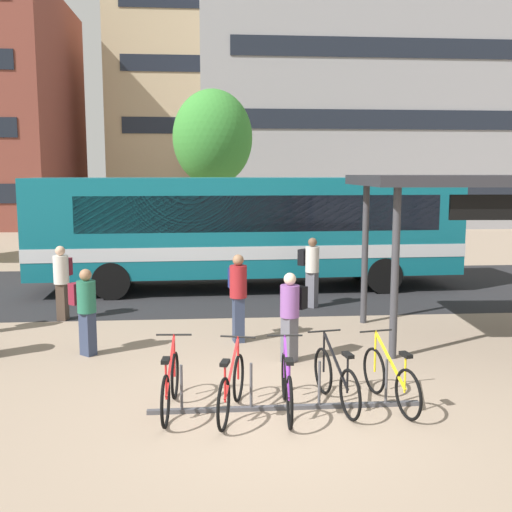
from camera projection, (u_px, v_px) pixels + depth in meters
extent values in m
plane|color=gray|center=(274.00, 414.00, 8.31)|extent=(200.00, 200.00, 0.00)
cube|color=#232326|center=(239.00, 288.00, 17.38)|extent=(80.00, 7.20, 0.01)
cube|color=#0F6070|center=(247.00, 225.00, 17.14)|extent=(12.07, 2.92, 2.70)
cube|color=silver|center=(247.00, 247.00, 17.23)|extent=(12.09, 2.94, 0.36)
cube|color=black|center=(50.00, 186.00, 16.38)|extent=(1.07, 2.33, 0.40)
cube|color=black|center=(31.00, 217.00, 16.44)|extent=(0.15, 2.19, 1.40)
cube|color=black|center=(262.00, 214.00, 15.89)|extent=(9.84, 0.37, 0.97)
cube|color=black|center=(253.00, 208.00, 18.34)|extent=(9.84, 0.37, 0.97)
cylinder|color=black|center=(111.00, 281.00, 15.78)|extent=(1.01, 0.33, 1.00)
cylinder|color=black|center=(121.00, 267.00, 18.05)|extent=(1.01, 0.33, 1.00)
cylinder|color=black|center=(384.00, 276.00, 16.60)|extent=(1.01, 0.33, 1.00)
cylinder|color=black|center=(360.00, 263.00, 18.87)|extent=(1.01, 0.33, 1.00)
cube|color=#47474C|center=(285.00, 407.00, 8.47)|extent=(3.90, 0.10, 0.06)
cylinder|color=#47474C|center=(182.00, 389.00, 8.30)|extent=(0.04, 0.04, 0.70)
cylinder|color=#47474C|center=(251.00, 387.00, 8.39)|extent=(0.04, 0.04, 0.70)
cylinder|color=#47474C|center=(319.00, 385.00, 8.47)|extent=(0.04, 0.04, 0.70)
cylinder|color=#47474C|center=(386.00, 383.00, 8.55)|extent=(0.04, 0.04, 0.70)
torus|color=black|center=(175.00, 375.00, 8.86)|extent=(0.09, 0.71, 0.70)
torus|color=black|center=(165.00, 401.00, 7.85)|extent=(0.09, 0.71, 0.70)
cube|color=red|center=(170.00, 366.00, 8.33)|extent=(0.09, 0.92, 0.58)
cylinder|color=red|center=(166.00, 380.00, 7.91)|extent=(0.03, 0.03, 0.55)
cube|color=black|center=(166.00, 360.00, 7.87)|extent=(0.11, 0.23, 0.05)
cylinder|color=red|center=(174.00, 355.00, 8.79)|extent=(0.03, 0.03, 0.65)
cylinder|color=black|center=(174.00, 335.00, 8.75)|extent=(0.52, 0.06, 0.03)
torus|color=black|center=(238.00, 378.00, 8.75)|extent=(0.21, 0.69, 0.70)
torus|color=black|center=(224.00, 404.00, 7.75)|extent=(0.21, 0.69, 0.70)
cube|color=red|center=(232.00, 368.00, 8.22)|extent=(0.25, 0.90, 0.58)
cylinder|color=red|center=(225.00, 382.00, 7.81)|extent=(0.04, 0.04, 0.55)
cube|color=black|center=(225.00, 363.00, 7.77)|extent=(0.15, 0.24, 0.05)
cylinder|color=red|center=(238.00, 358.00, 8.68)|extent=(0.04, 0.04, 0.65)
cylinder|color=black|center=(238.00, 337.00, 8.64)|extent=(0.51, 0.15, 0.03)
torus|color=black|center=(284.00, 376.00, 8.82)|extent=(0.08, 0.71, 0.70)
torus|color=black|center=(290.00, 403.00, 7.81)|extent=(0.08, 0.71, 0.70)
cube|color=#702893|center=(287.00, 367.00, 8.29)|extent=(0.08, 0.92, 0.58)
cylinder|color=#702893|center=(289.00, 381.00, 7.87)|extent=(0.03, 0.03, 0.55)
cube|color=black|center=(289.00, 361.00, 7.83)|extent=(0.11, 0.23, 0.05)
cylinder|color=#702893|center=(285.00, 356.00, 8.75)|extent=(0.03, 0.03, 0.65)
cylinder|color=black|center=(285.00, 335.00, 8.71)|extent=(0.52, 0.06, 0.03)
torus|color=black|center=(323.00, 371.00, 9.06)|extent=(0.16, 0.70, 0.70)
torus|color=black|center=(350.00, 395.00, 8.08)|extent=(0.16, 0.70, 0.70)
cube|color=black|center=(336.00, 361.00, 8.55)|extent=(0.19, 0.91, 0.58)
cylinder|color=black|center=(348.00, 374.00, 8.14)|extent=(0.03, 0.03, 0.55)
cube|color=black|center=(348.00, 355.00, 8.11)|extent=(0.14, 0.23, 0.05)
cylinder|color=black|center=(324.00, 351.00, 9.00)|extent=(0.04, 0.04, 0.65)
cylinder|color=black|center=(324.00, 331.00, 8.96)|extent=(0.52, 0.12, 0.03)
torus|color=black|center=(374.00, 371.00, 9.07)|extent=(0.18, 0.70, 0.70)
torus|color=black|center=(408.00, 394.00, 8.10)|extent=(0.18, 0.70, 0.70)
cube|color=yellow|center=(390.00, 360.00, 8.56)|extent=(0.20, 0.91, 0.58)
cylinder|color=yellow|center=(405.00, 373.00, 8.16)|extent=(0.04, 0.04, 0.55)
cube|color=black|center=(406.00, 355.00, 8.12)|extent=(0.14, 0.23, 0.05)
cylinder|color=yellow|center=(375.00, 351.00, 9.01)|extent=(0.04, 0.04, 0.65)
cylinder|color=black|center=(376.00, 331.00, 8.96)|extent=(0.52, 0.12, 0.03)
cylinder|color=#38383D|center=(395.00, 274.00, 10.62)|extent=(0.15, 0.15, 3.09)
cylinder|color=#38383D|center=(365.00, 254.00, 13.18)|extent=(0.15, 0.15, 3.09)
cube|color=#28282D|center=(504.00, 180.00, 11.74)|extent=(5.86, 3.68, 0.20)
cube|color=#565660|center=(289.00, 339.00, 10.56)|extent=(0.33, 0.33, 0.82)
cylinder|color=#7F4C93|center=(290.00, 301.00, 10.47)|extent=(0.48, 0.48, 0.57)
sphere|color=beige|center=(290.00, 279.00, 10.41)|extent=(0.22, 0.22, 0.22)
cube|color=black|center=(299.00, 297.00, 10.66)|extent=(0.33, 0.33, 0.40)
cube|color=#2D3851|center=(238.00, 320.00, 11.82)|extent=(0.24, 0.29, 0.90)
cylinder|color=maroon|center=(238.00, 282.00, 11.71)|extent=(0.39, 0.39, 0.64)
sphere|color=#936B4C|center=(238.00, 260.00, 11.65)|extent=(0.22, 0.22, 0.22)
cube|color=navy|center=(235.00, 278.00, 11.96)|extent=(0.31, 0.22, 0.40)
cube|color=#2D3851|center=(88.00, 334.00, 10.96)|extent=(0.33, 0.32, 0.81)
cylinder|color=#23664C|center=(86.00, 297.00, 10.87)|extent=(0.48, 0.48, 0.58)
sphere|color=#936B4C|center=(86.00, 275.00, 10.81)|extent=(0.22, 0.22, 0.22)
cube|color=maroon|center=(77.00, 293.00, 11.01)|extent=(0.32, 0.33, 0.40)
cube|color=#565660|center=(312.00, 290.00, 14.85)|extent=(0.33, 0.32, 0.89)
cylinder|color=beige|center=(312.00, 259.00, 14.75)|extent=(0.48, 0.48, 0.64)
sphere|color=brown|center=(313.00, 242.00, 14.69)|extent=(0.22, 0.22, 0.22)
cube|color=black|center=(304.00, 257.00, 14.90)|extent=(0.32, 0.33, 0.40)
cube|color=#47382D|center=(62.00, 302.00, 13.58)|extent=(0.24, 0.29, 0.85)
cylinder|color=beige|center=(61.00, 270.00, 13.47)|extent=(0.39, 0.39, 0.64)
sphere|color=tan|center=(60.00, 251.00, 13.41)|extent=(0.22, 0.22, 0.22)
cube|color=maroon|center=(65.00, 266.00, 13.73)|extent=(0.30, 0.22, 0.40)
cylinder|color=brown|center=(213.00, 214.00, 25.84)|extent=(0.32, 0.32, 3.10)
ellipsoid|color=#388433|center=(213.00, 138.00, 25.39)|extent=(3.39, 3.39, 4.06)
cube|color=gray|center=(413.00, 72.00, 39.23)|extent=(27.79, 10.69, 19.89)
cube|color=black|center=(439.00, 189.00, 34.97)|extent=(24.46, 0.06, 1.10)
cube|color=black|center=(442.00, 120.00, 34.41)|extent=(24.46, 0.06, 1.10)
cube|color=black|center=(445.00, 48.00, 33.86)|extent=(24.46, 0.06, 1.10)
cube|color=tan|center=(244.00, 110.00, 46.21)|extent=(19.53, 11.43, 16.31)
cube|color=black|center=(249.00, 186.00, 41.33)|extent=(17.19, 0.06, 1.10)
cube|color=black|center=(249.00, 126.00, 40.77)|extent=(17.19, 0.06, 1.10)
cube|color=black|center=(249.00, 64.00, 40.20)|extent=(17.19, 0.06, 1.10)
cube|color=black|center=(249.00, 1.00, 39.64)|extent=(17.19, 0.06, 1.10)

